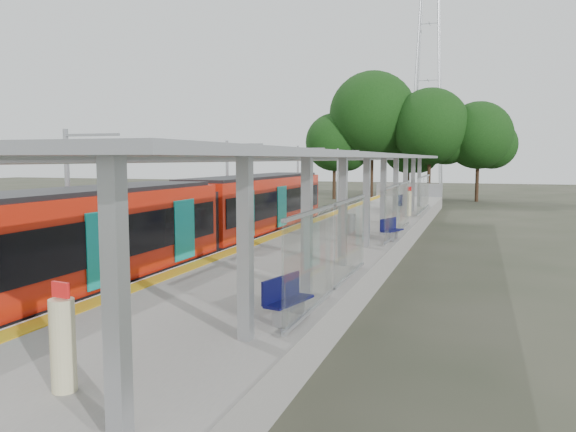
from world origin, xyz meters
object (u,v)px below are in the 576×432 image
Objects in this scene: info_pillar_near at (63,344)px; bench_far at (402,203)px; info_pillar_far at (408,203)px; bench_near at (286,297)px; litter_bin at (350,224)px; train at (188,221)px; bench_mid at (390,229)px.

bench_far is at bearing 97.30° from info_pillar_near.
info_pillar_far reaches higher than bench_far.
bench_near is at bearing -83.02° from bench_far.
litter_bin is (-0.74, -12.17, -0.10)m from bench_far.
info_pillar_far reaches higher than info_pillar_near.
train is 28.68× the size of litter_bin.
train reaches higher than bench_far.
info_pillar_near is (4.87, -12.63, -0.33)m from train.
bench_near is (6.80, -8.06, -0.55)m from train.
bench_far is at bearing 86.53° from litter_bin.
bench_mid is 0.87× the size of bench_far.
info_pillar_far reaches higher than bench_near.
bench_near is 0.82× the size of info_pillar_far.
bench_mid is at bearing -79.71° from bench_far.
bench_mid is (7.12, 4.70, -0.56)m from train.
train reaches higher than bench_mid.
bench_mid is 17.48m from info_pillar_near.
bench_near is 12.77m from bench_mid.
bench_near is at bearing -79.21° from info_pillar_far.
bench_far is at bearing 105.84° from bench_near.
train is 10.56m from bench_near.
info_pillar_near is at bearing -98.96° from bench_near.
bench_far is 30.55m from info_pillar_near.
litter_bin is at bearing 98.34° from info_pillar_near.
bench_near is at bearing -49.85° from train.
info_pillar_near is at bearing -86.92° from bench_far.
bench_near is 13.89m from litter_bin.
info_pillar_near is at bearing -90.87° from litter_bin.
bench_mid is 0.80× the size of info_pillar_far.
train is 16.75× the size of bench_far.
info_pillar_near is 0.93× the size of info_pillar_far.
train reaches higher than info_pillar_near.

